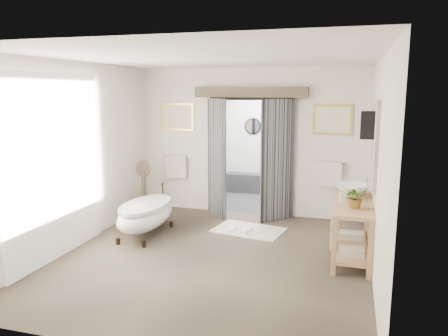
% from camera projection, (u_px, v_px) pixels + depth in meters
% --- Properties ---
extents(ground_plane, '(5.00, 5.00, 0.00)m').
position_uv_depth(ground_plane, '(213.00, 257.00, 6.50)').
color(ground_plane, brown).
extents(room_shell, '(4.52, 5.02, 2.91)m').
position_uv_depth(room_shell, '(207.00, 133.00, 6.08)').
color(room_shell, beige).
rests_on(room_shell, ground_plane).
extents(shower_room, '(2.22, 2.01, 2.51)m').
position_uv_depth(shower_room, '(265.00, 158.00, 10.11)').
color(shower_room, black).
rests_on(shower_room, ground_plane).
extents(back_wall_dressing, '(3.82, 0.71, 2.52)m').
position_uv_depth(back_wall_dressing, '(249.00, 137.00, 8.41)').
color(back_wall_dressing, black).
rests_on(back_wall_dressing, ground_plane).
extents(clawfoot_tub, '(0.70, 1.56, 0.76)m').
position_uv_depth(clawfoot_tub, '(146.00, 214.00, 7.44)').
color(clawfoot_tub, black).
rests_on(clawfoot_tub, ground_plane).
extents(vanity, '(0.57, 1.60, 0.85)m').
position_uv_depth(vanity, '(351.00, 225.00, 6.41)').
color(vanity, tan).
rests_on(vanity, ground_plane).
extents(pedestal_mirror, '(0.33, 0.21, 1.11)m').
position_uv_depth(pedestal_mirror, '(144.00, 192.00, 8.62)').
color(pedestal_mirror, brown).
rests_on(pedestal_mirror, ground_plane).
extents(rug, '(1.32, 1.00, 0.01)m').
position_uv_depth(rug, '(249.00, 230.00, 7.75)').
color(rug, beige).
rests_on(rug, ground_plane).
extents(slippers, '(0.43, 0.29, 0.05)m').
position_uv_depth(slippers, '(239.00, 230.00, 7.64)').
color(slippers, white).
rests_on(slippers, rug).
extents(basin, '(0.66, 0.66, 0.18)m').
position_uv_depth(basin, '(352.00, 190.00, 6.69)').
color(basin, white).
rests_on(basin, vanity).
extents(plant, '(0.36, 0.34, 0.32)m').
position_uv_depth(plant, '(356.00, 197.00, 5.98)').
color(plant, gray).
rests_on(plant, vanity).
extents(soap_bottle_a, '(0.10, 0.11, 0.19)m').
position_uv_depth(soap_bottle_a, '(343.00, 195.00, 6.35)').
color(soap_bottle_a, gray).
rests_on(soap_bottle_a, vanity).
extents(soap_bottle_b, '(0.16, 0.16, 0.17)m').
position_uv_depth(soap_bottle_b, '(351.00, 186.00, 7.01)').
color(soap_bottle_b, gray).
rests_on(soap_bottle_b, vanity).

